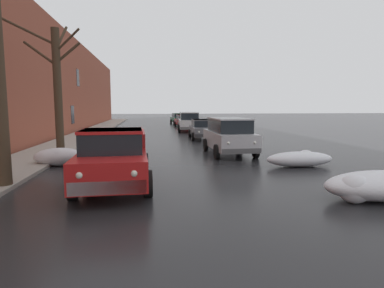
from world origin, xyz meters
The scene contains 15 objects.
left_sidewalk_slab centered at (-6.48, 18.00, 0.06)m, with size 2.62×80.00×0.12m, color #A8A399.
brick_townhouse_facade centered at (-8.29, 18.00, 4.35)m, with size 0.63×80.00×8.70m.
snow_bank_near_corner_left centered at (-4.31, 23.00, 0.42)m, with size 1.78×1.48×0.90m.
snow_bank_along_left_kerb centered at (4.78, 11.31, 0.30)m, with size 2.73×1.03×0.65m.
snow_bank_mid_block_left centered at (-4.86, 12.74, 0.36)m, with size 2.02×1.07×0.72m.
snow_bank_near_corner_right centered at (4.47, 21.34, 0.27)m, with size 2.92×1.49×0.74m.
snow_bank_along_right_kerb centered at (-4.97, 27.91, 0.29)m, with size 2.50×1.26×0.58m.
snow_bank_far_right_pile centered at (4.63, 6.65, 0.37)m, with size 3.07×1.50×0.74m.
bare_tree_mid_block centered at (-5.47, 15.11, 3.28)m, with size 3.46×1.76×6.33m.
pickup_truck_red_approaching_near_lane centered at (-2.29, 9.10, 0.88)m, with size 2.29×5.31×1.76m.
suv_silver_parked_kerbside_close centered at (2.71, 14.86, 0.99)m, with size 2.09×4.41×1.82m.
sedan_grey_parked_kerbside_mid centered at (2.70, 22.70, 0.75)m, with size 2.06×4.36×1.42m.
suv_white_parked_far_down_block centered at (2.49, 29.60, 0.99)m, with size 2.27×4.48×1.82m.
sedan_red_queued_behind_truck centered at (2.74, 35.74, 0.75)m, with size 2.24×4.34×1.42m.
sedan_green_at_far_intersection centered at (2.67, 42.42, 0.75)m, with size 2.23×4.17×1.42m.
Camera 1 is at (-1.20, -0.76, 2.42)m, focal length 30.10 mm.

